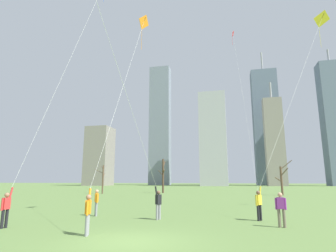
# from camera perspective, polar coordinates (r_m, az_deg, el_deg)

# --- Properties ---
(ground_plane) EXTENTS (400.00, 400.00, 0.00)m
(ground_plane) POSITION_cam_1_polar(r_m,az_deg,el_deg) (10.96, -7.53, -22.66)
(ground_plane) COLOR #5B7A3D
(kite_flyer_midfield_left_yellow) EXTENTS (7.15, 6.29, 15.72)m
(kite_flyer_midfield_left_yellow) POSITION_cam_1_polar(r_m,az_deg,el_deg) (18.22, 21.64, -4.68)
(kite_flyer_midfield_left_yellow) COLOR black
(kite_flyer_midfield_left_yellow) RESTS_ON ground
(kite_flyer_midfield_center_blue) EXTENTS (1.79, 7.33, 18.97)m
(kite_flyer_midfield_center_blue) POSITION_cam_1_polar(r_m,az_deg,el_deg) (16.41, -25.99, -3.21)
(kite_flyer_midfield_center_blue) COLOR black
(kite_flyer_midfield_center_blue) RESTS_ON ground
(kite_flyer_far_back_orange) EXTENTS (0.47, 7.23, 13.96)m
(kite_flyer_far_back_orange) POSITION_cam_1_polar(r_m,az_deg,el_deg) (13.20, -13.30, -6.95)
(kite_flyer_far_back_orange) COLOR gray
(kite_flyer_far_back_orange) RESTS_ON ground
(kite_flyer_foreground_right_green) EXTENTS (2.62, 13.67, 18.45)m
(kite_flyer_foreground_right_green) POSITION_cam_1_polar(r_m,az_deg,el_deg) (14.32, -5.81, -3.96)
(kite_flyer_foreground_right_green) COLOR gray
(kite_flyer_foreground_right_green) RESTS_ON ground
(bystander_strolling_midfield) EXTENTS (0.51, 0.24, 1.62)m
(bystander_strolling_midfield) POSITION_cam_1_polar(r_m,az_deg,el_deg) (14.78, 22.35, -15.39)
(bystander_strolling_midfield) COLOR #726656
(bystander_strolling_midfield) RESTS_ON ground
(bystander_watching_nearby) EXTENTS (0.36, 0.44, 1.62)m
(bystander_watching_nearby) POSITION_cam_1_polar(r_m,az_deg,el_deg) (18.55, -14.60, -14.83)
(bystander_watching_nearby) COLOR gray
(bystander_watching_nearby) RESTS_ON ground
(distant_kite_drifting_left_red) EXTENTS (1.40, 7.86, 19.70)m
(distant_kite_drifting_left_red) POSITION_cam_1_polar(r_m,az_deg,el_deg) (33.27, 13.80, 15.04)
(distant_kite_drifting_left_red) COLOR red
(distant_kite_drifting_left_red) RESTS_ON ground
(bare_tree_rightmost) EXTENTS (1.21, 2.34, 5.95)m
(bare_tree_rightmost) POSITION_cam_1_polar(r_m,az_deg,el_deg) (49.84, -1.02, -10.09)
(bare_tree_rightmost) COLOR #4C3828
(bare_tree_rightmost) RESTS_ON ground
(bare_tree_right_of_center) EXTENTS (2.69, 0.96, 5.21)m
(bare_tree_right_of_center) POSITION_cam_1_polar(r_m,az_deg,el_deg) (45.32, 22.51, -10.16)
(bare_tree_right_of_center) COLOR brown
(bare_tree_right_of_center) RESTS_ON ground
(bare_tree_leftmost) EXTENTS (1.97, 1.76, 4.71)m
(bare_tree_leftmost) POSITION_cam_1_polar(r_m,az_deg,el_deg) (48.50, -13.37, -10.40)
(bare_tree_leftmost) COLOR brown
(bare_tree_leftmost) RESTS_ON ground
(skyline_short_annex) EXTENTS (9.84, 5.60, 57.96)m
(skyline_short_annex) POSITION_cam_1_polar(r_m,az_deg,el_deg) (134.06, -1.65, 0.35)
(skyline_short_annex) COLOR gray
(skyline_short_annex) RESTS_ON ground
(skyline_mid_tower_right) EXTENTS (10.17, 7.34, 57.57)m
(skyline_mid_tower_right) POSITION_cam_1_polar(r_m,az_deg,el_deg) (131.90, 31.48, 0.74)
(skyline_mid_tower_right) COLOR slate
(skyline_mid_tower_right) RESTS_ON ground
(skyline_mid_tower_left) EXTENTS (7.19, 5.14, 42.26)m
(skyline_mid_tower_left) POSITION_cam_1_polar(r_m,az_deg,el_deg) (118.10, 21.17, -2.91)
(skyline_mid_tower_left) COLOR gray
(skyline_mid_tower_left) RESTS_ON ground
(skyline_squat_block) EXTENTS (10.70, 10.25, 37.55)m
(skyline_squat_block) POSITION_cam_1_polar(r_m,az_deg,el_deg) (113.74, 9.36, -2.64)
(skyline_squat_block) COLOR #B2B2B7
(skyline_squat_block) RESTS_ON ground
(skyline_wide_slab) EXTENTS (11.48, 7.91, 63.53)m
(skyline_wide_slab) POSITION_cam_1_polar(r_m,az_deg,el_deg) (135.42, 19.71, -0.04)
(skyline_wide_slab) COLOR slate
(skyline_wide_slab) RESTS_ON ground
(skyline_slender_spire) EXTENTS (10.07, 9.86, 24.94)m
(skyline_slender_spire) POSITION_cam_1_polar(r_m,az_deg,el_deg) (123.08, -14.03, -6.06)
(skyline_slender_spire) COLOR gray
(skyline_slender_spire) RESTS_ON ground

